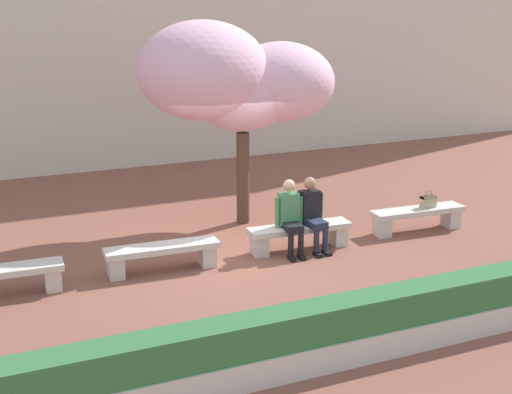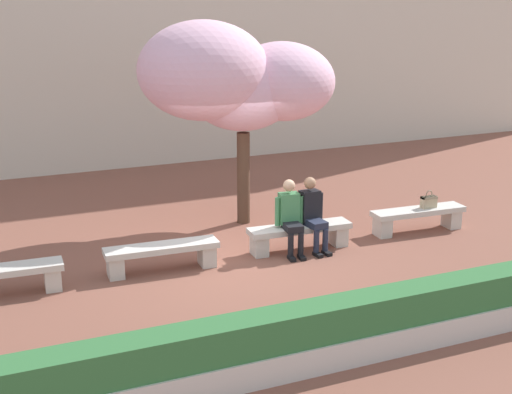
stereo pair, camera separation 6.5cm
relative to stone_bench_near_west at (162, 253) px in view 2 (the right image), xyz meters
The scene contains 9 objects.
ground_plane 1.29m from the stone_bench_near_west, ahead, with size 100.00×100.00×0.00m, color brown.
stone_bench_near_west is the anchor object (origin of this frame).
stone_bench_center 2.50m from the stone_bench_near_west, ahead, with size 1.87×0.52×0.45m.
stone_bench_near_east 4.99m from the stone_bench_near_west, ahead, with size 1.87×0.52×0.45m.
person_seated_left 2.32m from the stone_bench_near_west, ahead, with size 0.51×0.72×1.29m.
person_seated_right 2.73m from the stone_bench_near_west, ahead, with size 0.51×0.70×1.29m.
handbag 5.22m from the stone_bench_near_west, ahead, with size 0.30×0.15×0.34m.
cherry_tree_main 3.71m from the stone_bench_near_west, 41.46° to the left, with size 3.73×2.36×3.90m.
planter_hedge_foreground 3.90m from the stone_bench_near_west, 71.31° to the right, with size 14.27×0.50×0.80m.
Camera 2 is at (-4.14, -10.53, 4.40)m, focal length 50.00 mm.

